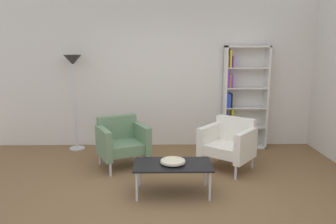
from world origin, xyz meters
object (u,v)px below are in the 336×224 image
(armchair_spare_guest, at_px, (229,143))
(floor_lamp_torchiere, at_px, (73,71))
(decorative_bowl, at_px, (173,161))
(coffee_table_low, at_px, (173,166))
(bookshelf_tall, at_px, (241,100))
(armchair_corner_red, at_px, (122,141))

(armchair_spare_guest, height_order, floor_lamp_torchiere, floor_lamp_torchiere)
(floor_lamp_torchiere, bearing_deg, decorative_bowl, -48.55)
(floor_lamp_torchiere, bearing_deg, coffee_table_low, -48.55)
(bookshelf_tall, bearing_deg, coffee_table_low, -122.81)
(coffee_table_low, distance_m, decorative_bowl, 0.07)
(decorative_bowl, height_order, floor_lamp_torchiere, floor_lamp_torchiere)
(bookshelf_tall, relative_size, coffee_table_low, 1.90)
(armchair_spare_guest, bearing_deg, floor_lamp_torchiere, -163.86)
(bookshelf_tall, xyz_separation_m, floor_lamp_torchiere, (-3.07, -0.11, 0.54))
(coffee_table_low, bearing_deg, armchair_corner_red, 126.80)
(coffee_table_low, distance_m, armchair_corner_red, 1.30)
(bookshelf_tall, height_order, armchair_corner_red, bookshelf_tall)
(coffee_table_low, relative_size, decorative_bowl, 3.12)
(decorative_bowl, height_order, armchair_corner_red, armchair_corner_red)
(floor_lamp_torchiere, bearing_deg, bookshelf_tall, 2.01)
(decorative_bowl, height_order, armchair_spare_guest, armchair_spare_guest)
(bookshelf_tall, distance_m, floor_lamp_torchiere, 3.12)
(bookshelf_tall, distance_m, armchair_spare_guest, 1.34)
(armchair_spare_guest, distance_m, armchair_corner_red, 1.68)
(floor_lamp_torchiere, bearing_deg, armchair_corner_red, -43.99)
(bookshelf_tall, xyz_separation_m, decorative_bowl, (-1.33, -2.07, -0.47))
(bookshelf_tall, xyz_separation_m, armchair_corner_red, (-2.11, -1.03, -0.49))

